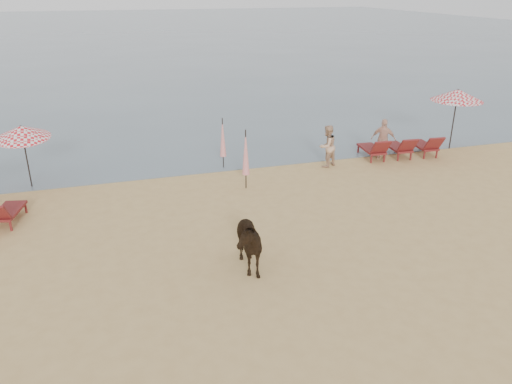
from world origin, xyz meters
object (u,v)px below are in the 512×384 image
umbrella_open_right (457,95)px  umbrella_closed_right (246,153)px  lounger_cluster_right (400,147)px  umbrella_open_left_b (22,132)px  beachgoer_right_a (327,146)px  cow (244,242)px  umbrella_closed_left (223,138)px  beachgoer_right_b (383,139)px

umbrella_open_right → umbrella_closed_right: umbrella_open_right is taller
lounger_cluster_right → umbrella_open_right: (2.95, 0.47, 2.02)m
umbrella_open_left_b → umbrella_open_right: umbrella_open_right is taller
beachgoer_right_a → cow: bearing=27.0°
umbrella_open_right → cow: umbrella_open_right is taller
umbrella_open_right → umbrella_closed_left: 10.86m
umbrella_closed_left → beachgoer_right_b: (7.00, -0.81, -0.43)m
umbrella_open_right → umbrella_closed_right: size_ratio=1.22×
umbrella_open_left_b → beachgoer_right_b: (14.49, -0.85, -1.27)m
lounger_cluster_right → cow: 11.53m
umbrella_open_right → lounger_cluster_right: bearing=-158.9°
umbrella_open_left_b → beachgoer_right_b: 14.57m
umbrella_closed_left → beachgoer_right_a: (4.22, -1.04, -0.43)m
beachgoer_right_b → umbrella_closed_left: bearing=29.6°
beachgoer_right_a → beachgoer_right_b: (2.78, 0.23, 0.00)m
lounger_cluster_right → umbrella_open_left_b: size_ratio=1.35×
umbrella_closed_left → umbrella_closed_right: bearing=-82.7°
umbrella_closed_right → cow: bearing=-106.2°
umbrella_open_right → beachgoer_right_a: bearing=-162.5°
umbrella_closed_left → cow: (-1.30, -7.94, -0.51)m
cow → beachgoer_right_b: (8.29, 7.13, 0.08)m
umbrella_closed_right → beachgoer_right_a: 4.18m
beachgoer_right_b → lounger_cluster_right: bearing=-149.7°
beachgoer_right_a → lounger_cluster_right: bearing=157.9°
lounger_cluster_right → beachgoer_right_b: 0.93m
lounger_cluster_right → umbrella_closed_left: bearing=177.8°
umbrella_closed_left → beachgoer_right_b: 7.06m
umbrella_open_left_b → cow: umbrella_open_left_b is taller
umbrella_closed_left → beachgoer_right_a: 4.37m
cow → beachgoer_right_b: size_ratio=1.07×
umbrella_closed_right → cow: (-1.60, -5.52, -0.60)m
beachgoer_right_a → umbrella_closed_left: bearing=-38.2°
umbrella_closed_left → cow: umbrella_closed_left is taller
beachgoer_right_a → beachgoer_right_b: 2.78m
umbrella_closed_right → beachgoer_right_b: (6.69, 1.61, -0.51)m
umbrella_open_left_b → umbrella_open_right: bearing=-24.4°
cow → beachgoer_right_a: beachgoer_right_a is taller
lounger_cluster_right → cow: (-9.13, -7.04, 0.31)m
lounger_cluster_right → umbrella_open_left_b: bearing=-179.2°
lounger_cluster_right → beachgoer_right_b: bearing=178.4°
lounger_cluster_right → umbrella_closed_left: umbrella_closed_left is taller
cow → beachgoer_right_b: beachgoer_right_b is taller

